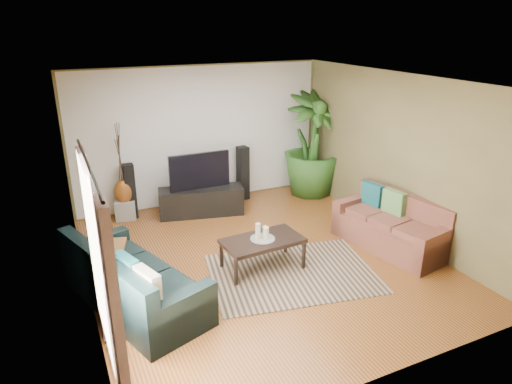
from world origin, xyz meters
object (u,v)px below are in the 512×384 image
sofa_left (134,275)px  sofa_right (391,223)px  television (200,171)px  speaker_right (243,173)px  tv_stand (201,201)px  vase (124,192)px  potted_plant (312,144)px  side_table (106,266)px  speaker_left (130,191)px  pedestal (126,209)px  coffee_table (262,254)px

sofa_left → sofa_right: bearing=-111.1°
television → sofa_right: bearing=-48.0°
sofa_left → speaker_right: size_ratio=2.01×
sofa_left → tv_stand: 2.97m
tv_stand → vase: vase is taller
potted_plant → side_table: (-4.46, -1.92, -0.77)m
sofa_left → sofa_right: size_ratio=1.21×
sofa_left → speaker_right: 3.96m
speaker_left → side_table: 2.37m
pedestal → side_table: bearing=-106.2°
speaker_left → pedestal: speaker_left is taller
potted_plant → side_table: potted_plant is taller
sofa_right → tv_stand: sofa_right is taller
tv_stand → side_table: bearing=-124.7°
speaker_right → side_table: 3.77m
sofa_left → pedestal: (0.37, 2.85, -0.24)m
coffee_table → speaker_left: size_ratio=1.13×
sofa_left → sofa_right: 4.04m
speaker_left → television: bearing=-15.6°
coffee_table → television: television is taller
coffee_table → speaker_right: speaker_right is taller
coffee_table → pedestal: bearing=115.4°
side_table → sofa_right: bearing=-9.9°
sofa_right → vase: (-3.66, 2.98, 0.10)m
vase → television: bearing=-16.8°
tv_stand → potted_plant: potted_plant is taller
tv_stand → speaker_left: (-1.22, 0.42, 0.26)m
coffee_table → speaker_right: 2.88m
speaker_right → potted_plant: (1.43, -0.31, 0.51)m
speaker_right → pedestal: 2.41m
pedestal → potted_plant: bearing=-4.6°
speaker_left → speaker_right: 2.26m
potted_plant → pedestal: (-3.81, 0.31, -0.88)m
coffee_table → speaker_right: (0.87, 2.72, 0.31)m
tv_stand → side_table: (-1.99, -1.81, 0.03)m
television → speaker_left: television is taller
sofa_right → vase: size_ratio=3.95×
television → tv_stand: bearing=-90.0°
potted_plant → speaker_right: bearing=167.9°
potted_plant → speaker_left: bearing=175.2°
sofa_right → speaker_left: bearing=-140.4°
pedestal → vase: bearing=0.0°
sofa_right → coffee_table: 2.18m
coffee_table → television: (-0.17, 2.32, 0.62)m
speaker_right → vase: bearing=174.5°
sofa_left → sofa_right: (4.04, -0.13, 0.00)m
potted_plant → vase: potted_plant is taller
speaker_right → pedestal: (-2.38, 0.00, -0.37)m
sofa_right → speaker_left: 4.63m
potted_plant → pedestal: potted_plant is taller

